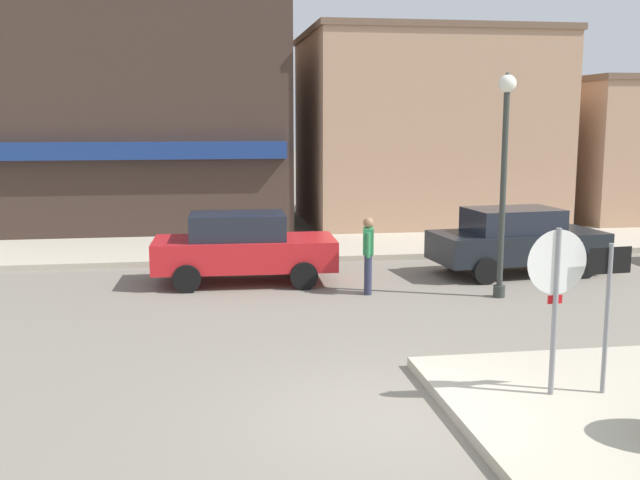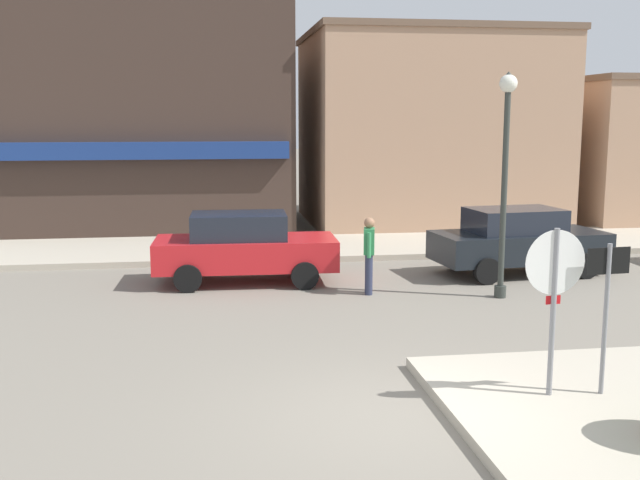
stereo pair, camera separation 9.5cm
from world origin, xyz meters
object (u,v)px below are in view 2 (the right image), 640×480
(lamp_post, at_px, (506,153))
(parked_car_second, at_px, (518,240))
(stop_sign, at_px, (554,290))
(one_way_sign, at_px, (606,304))
(pedestrian_crossing_near, at_px, (369,253))
(parked_car_nearest, at_px, (244,247))

(lamp_post, distance_m, parked_car_second, 3.30)
(stop_sign, distance_m, parked_car_second, 8.39)
(lamp_post, bearing_deg, parked_car_second, 59.51)
(one_way_sign, bearing_deg, parked_car_second, 74.37)
(parked_car_second, bearing_deg, pedestrian_crossing_near, -159.44)
(pedestrian_crossing_near, bearing_deg, one_way_sign, -75.50)
(stop_sign, bearing_deg, lamp_post, 74.11)
(pedestrian_crossing_near, bearing_deg, parked_car_nearest, 149.57)
(stop_sign, xyz_separation_m, one_way_sign, (0.68, -0.06, -0.19))
(parked_car_nearest, distance_m, pedestrian_crossing_near, 2.93)
(stop_sign, distance_m, parked_car_nearest, 8.65)
(parked_car_nearest, bearing_deg, stop_sign, -65.96)
(lamp_post, bearing_deg, one_way_sign, -99.29)
(stop_sign, relative_size, parked_car_second, 0.55)
(one_way_sign, distance_m, lamp_post, 6.04)
(one_way_sign, height_order, lamp_post, lamp_post)
(pedestrian_crossing_near, bearing_deg, lamp_post, -15.15)
(parked_car_second, height_order, pedestrian_crossing_near, pedestrian_crossing_near)
(lamp_post, bearing_deg, parked_car_nearest, 156.90)
(parked_car_second, distance_m, pedestrian_crossing_near, 4.14)
(parked_car_nearest, bearing_deg, parked_car_second, -0.25)
(parked_car_second, bearing_deg, one_way_sign, -105.63)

